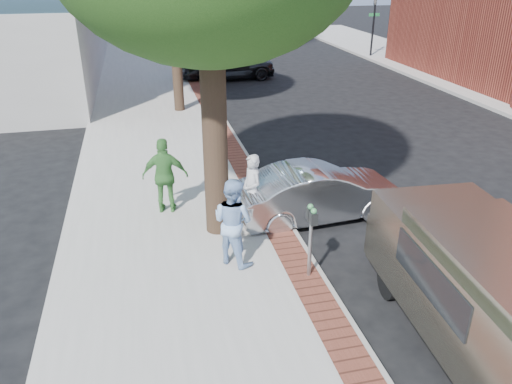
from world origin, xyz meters
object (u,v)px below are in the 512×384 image
object	(u,v)px
bg_car	(227,63)
van	(489,291)
sedan_silver	(319,193)
person_gray	(252,190)
person_officer	(233,222)
parking_meter	(311,227)
person_green	(165,176)

from	to	relation	value
bg_car	van	distance (m)	20.44
sedan_silver	bg_car	bearing A→B (deg)	-7.22
person_gray	van	world-z (taller)	van
person_officer	sedan_silver	xyz separation A→B (m)	(2.36, 1.64, -0.39)
parking_meter	van	bearing A→B (deg)	-48.12
bg_car	van	world-z (taller)	van
person_green	sedan_silver	xyz separation A→B (m)	(3.48, -0.90, -0.40)
parking_meter	person_green	distance (m)	4.14
person_officer	sedan_silver	size ratio (longest dim) A/B	0.45
person_officer	sedan_silver	bearing A→B (deg)	-96.91
person_gray	van	xyz separation A→B (m)	(2.64, -4.58, 0.09)
van	sedan_silver	bearing A→B (deg)	105.55
person_gray	person_officer	size ratio (longest dim) A/B	0.93
person_gray	bg_car	bearing A→B (deg)	155.99
person_green	sedan_silver	distance (m)	3.61
parking_meter	person_green	xyz separation A→B (m)	(-2.41, 3.37, -0.15)
person_officer	bg_car	size ratio (longest dim) A/B	0.37
person_officer	person_green	world-z (taller)	person_green
person_gray	bg_car	size ratio (longest dim) A/B	0.34
person_green	van	world-z (taller)	person_green
parking_meter	person_green	world-z (taller)	person_green
parking_meter	bg_car	distance (m)	18.23
sedan_silver	van	bearing A→B (deg)	-172.94
parking_meter	bg_car	bearing A→B (deg)	84.49
person_gray	person_green	bearing A→B (deg)	-136.14
person_gray	van	size ratio (longest dim) A/B	0.31
person_officer	van	world-z (taller)	van
person_officer	person_green	distance (m)	2.78
parking_meter	person_gray	distance (m)	2.38
parking_meter	person_officer	world-z (taller)	person_officer
van	person_officer	bearing A→B (deg)	140.80
person_gray	bg_car	distance (m)	16.03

